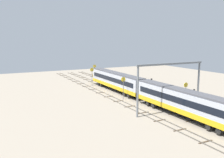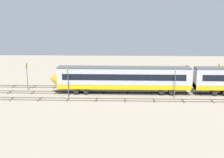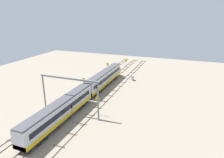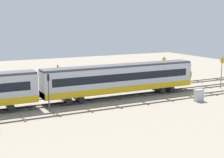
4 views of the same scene
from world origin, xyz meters
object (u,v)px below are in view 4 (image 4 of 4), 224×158
(train, at_px, (43,87))
(speed_sign_distant_end, at_px, (222,68))
(signal_light_trackside_approach, at_px, (49,87))
(speed_sign_near_foreground, at_px, (58,76))
(speed_sign_far_trackside, at_px, (164,67))
(relay_cabinet, at_px, (199,95))

(train, bearing_deg, speed_sign_distant_end, -3.40)
(train, distance_m, signal_light_trackside_approach, 2.84)
(speed_sign_near_foreground, xyz_separation_m, speed_sign_far_trackside, (18.55, -0.01, 0.11))
(speed_sign_far_trackside, bearing_deg, signal_light_trackside_approach, -165.65)
(speed_sign_near_foreground, xyz_separation_m, speed_sign_distant_end, (27.18, -4.53, 0.06))
(train, xyz_separation_m, speed_sign_distant_end, (30.16, -1.79, 0.86))
(signal_light_trackside_approach, bearing_deg, relay_cabinet, -12.31)
(speed_sign_far_trackside, bearing_deg, speed_sign_near_foreground, 179.97)
(speed_sign_near_foreground, height_order, signal_light_trackside_approach, speed_sign_near_foreground)
(signal_light_trackside_approach, bearing_deg, speed_sign_far_trackside, 14.35)
(train, xyz_separation_m, speed_sign_far_trackside, (21.52, 2.72, 0.91))
(speed_sign_near_foreground, height_order, speed_sign_far_trackside, speed_sign_far_trackside)
(speed_sign_near_foreground, bearing_deg, speed_sign_far_trackside, -0.03)
(speed_sign_far_trackside, bearing_deg, train, -172.79)
(signal_light_trackside_approach, xyz_separation_m, relay_cabinet, (20.53, -4.48, -2.27))
(train, distance_m, relay_cabinet, 21.79)
(speed_sign_distant_end, relative_size, signal_light_trackside_approach, 1.09)
(speed_sign_far_trackside, bearing_deg, relay_cabinet, -96.05)
(speed_sign_near_foreground, relative_size, speed_sign_distant_end, 0.98)
(speed_sign_near_foreground, bearing_deg, relay_cabinet, -29.79)
(train, relative_size, relay_cabinet, 28.78)
(speed_sign_near_foreground, bearing_deg, train, -137.40)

